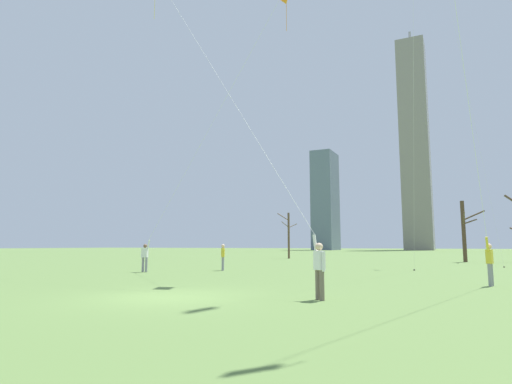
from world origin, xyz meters
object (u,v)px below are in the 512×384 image
kite_flyer_foreground_right_blue (484,220)px  bare_tree_rightmost (464,230)px  kite_flyer_foreground_left_yellow (253,149)px  kite_flyer_midfield_left_orange (166,217)px  bystander_strolling_midfield (223,256)px  bare_tree_right_of_center (288,234)px

kite_flyer_foreground_right_blue → bare_tree_rightmost: size_ratio=2.41×
kite_flyer_foreground_left_yellow → kite_flyer_foreground_right_blue: 8.93m
kite_flyer_midfield_left_orange → bare_tree_rightmost: 29.16m
kite_flyer_foreground_right_blue → bare_tree_rightmost: (-0.49, 26.49, 0.52)m
kite_flyer_foreground_left_yellow → bystander_strolling_midfield: bearing=125.7°
kite_flyer_foreground_right_blue → bare_tree_rightmost: bearing=91.1°
bystander_strolling_midfield → kite_flyer_foreground_left_yellow: bearing=-54.3°
bare_tree_rightmost → kite_flyer_foreground_right_blue: bearing=-88.9°
kite_flyer_foreground_left_yellow → bystander_strolling_midfield: kite_flyer_foreground_left_yellow is taller
kite_flyer_foreground_left_yellow → bare_tree_rightmost: kite_flyer_foreground_left_yellow is taller
bare_tree_right_of_center → kite_flyer_foreground_left_yellow: bearing=-70.7°
bare_tree_right_of_center → bare_tree_rightmost: (18.67, -2.64, 0.12)m
kite_flyer_midfield_left_orange → bystander_strolling_midfield: bearing=63.5°
kite_flyer_foreground_left_yellow → kite_flyer_midfield_left_orange: size_ratio=1.26×
kite_flyer_foreground_right_blue → bare_tree_right_of_center: (-19.16, 29.13, 0.40)m
kite_flyer_midfield_left_orange → bare_tree_right_of_center: size_ratio=2.73×
kite_flyer_foreground_right_blue → bare_tree_rightmost: kite_flyer_foreground_right_blue is taller
kite_flyer_foreground_left_yellow → kite_flyer_foreground_right_blue: (7.56, 3.95, -2.64)m
kite_flyer_midfield_left_orange → bare_tree_right_of_center: (-3.23, 27.38, -0.30)m
kite_flyer_foreground_right_blue → kite_flyer_midfield_left_orange: kite_flyer_midfield_left_orange is taller
bystander_strolling_midfield → bare_tree_rightmost: (13.68, 21.22, 2.08)m
kite_flyer_midfield_left_orange → bystander_strolling_midfield: kite_flyer_midfield_left_orange is taller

